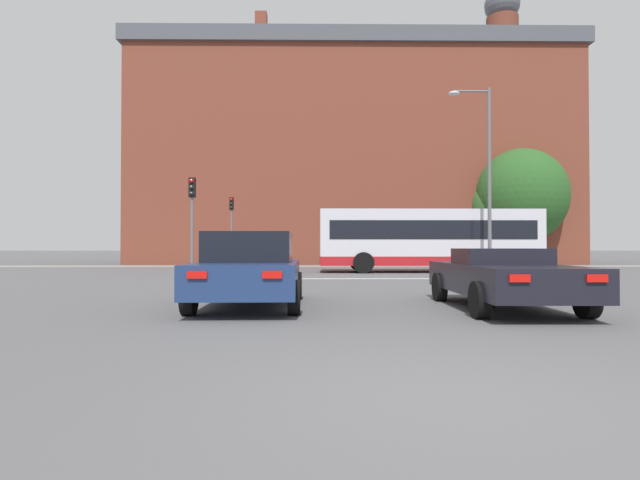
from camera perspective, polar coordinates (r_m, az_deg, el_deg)
name	(u,v)px	position (r m, az deg, el deg)	size (l,w,h in m)	color
ground_plane	(451,400)	(4.27, 14.75, -17.27)	(400.00, 400.00, 0.00)	#545456
stop_line_strip	(342,279)	(19.44, 2.54, -4.43)	(9.68, 0.30, 0.01)	silver
far_pavement	(331,266)	(32.52, 1.24, -3.00)	(70.75, 2.50, 0.01)	gray
brick_civic_building	(351,160)	(42.15, 3.54, 9.15)	(33.56, 13.70, 23.07)	brown
car_saloon_left	(250,269)	(10.38, -7.96, -3.32)	(2.14, 4.51, 1.52)	navy
car_roadster_right	(502,277)	(10.55, 20.13, -3.94)	(2.08, 4.61, 1.19)	black
bus_crossing_lead	(428,239)	(25.28, 12.22, 0.11)	(10.71, 2.66, 3.06)	silver
traffic_light_near_left	(192,210)	(20.82, -14.42, 3.33)	(0.26, 0.31, 4.04)	slate
traffic_light_far_left	(231,220)	(32.13, -10.08, 2.24)	(0.26, 0.31, 4.41)	slate
street_lamp_junction	(483,163)	(23.70, 18.15, 8.35)	(1.90, 0.36, 8.37)	slate
pedestrian_waiting	(481,251)	(34.49, 17.97, -1.23)	(0.44, 0.30, 1.66)	#333851
pedestrian_walking_east	(271,251)	(33.16, -5.65, -1.21)	(0.44, 0.43, 1.73)	black
tree_by_building	(521,196)	(37.59, 22.02, 4.70)	(6.25, 6.25, 8.11)	#4C3823
tree_kerbside	(500,207)	(37.48, 19.90, 3.56)	(4.14, 4.14, 6.26)	#4C3823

